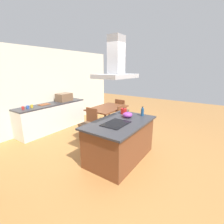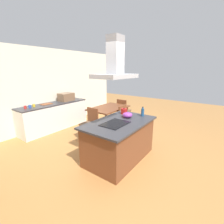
{
  "view_description": "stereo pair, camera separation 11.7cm",
  "coord_description": "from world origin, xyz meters",
  "px_view_note": "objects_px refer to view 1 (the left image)",
  "views": [
    {
      "loc": [
        -2.85,
        -1.73,
        2.03
      ],
      "look_at": [
        0.26,
        0.4,
        1.0
      ],
      "focal_mm": 25.43,
      "sensor_mm": 36.0,
      "label": 1
    },
    {
      "loc": [
        -2.78,
        -1.82,
        2.03
      ],
      "look_at": [
        0.26,
        0.4,
        1.0
      ],
      "focal_mm": 25.43,
      "sensor_mm": 36.0,
      "label": 2
    }
  ],
  "objects_px": {
    "cooktop": "(116,124)",
    "chair_at_left_end": "(90,121)",
    "mixing_bowl": "(128,115)",
    "chair_facing_island": "(124,117)",
    "cutting_board": "(44,104)",
    "dining_table": "(107,110)",
    "coffee_mug_red": "(23,108)",
    "coffee_mug_yellow": "(32,106)",
    "countertop_microwave": "(64,97)",
    "range_hood": "(116,65)",
    "coffee_mug_blue": "(28,107)",
    "chair_at_right_end": "(121,109)",
    "olive_oil_bottle": "(142,112)",
    "tea_kettle": "(124,111)"
  },
  "relations": [
    {
      "from": "cooktop",
      "to": "chair_facing_island",
      "type": "bearing_deg",
      "value": 24.34
    },
    {
      "from": "chair_at_left_end",
      "to": "range_hood",
      "type": "distance_m",
      "value": 2.22
    },
    {
      "from": "olive_oil_bottle",
      "to": "tea_kettle",
      "type": "bearing_deg",
      "value": 100.8
    },
    {
      "from": "countertop_microwave",
      "to": "range_hood",
      "type": "relative_size",
      "value": 0.56
    },
    {
      "from": "cooktop",
      "to": "cutting_board",
      "type": "distance_m",
      "value": 2.94
    },
    {
      "from": "coffee_mug_blue",
      "to": "coffee_mug_yellow",
      "type": "bearing_deg",
      "value": 6.3
    },
    {
      "from": "olive_oil_bottle",
      "to": "coffee_mug_yellow",
      "type": "xyz_separation_m",
      "value": [
        -1.08,
        3.1,
        -0.05
      ]
    },
    {
      "from": "cooktop",
      "to": "coffee_mug_blue",
      "type": "xyz_separation_m",
      "value": [
        -0.34,
        2.86,
        0.04
      ]
    },
    {
      "from": "coffee_mug_red",
      "to": "dining_table",
      "type": "bearing_deg",
      "value": -35.4
    },
    {
      "from": "coffee_mug_yellow",
      "to": "chair_at_left_end",
      "type": "distance_m",
      "value": 1.79
    },
    {
      "from": "coffee_mug_blue",
      "to": "chair_at_right_end",
      "type": "xyz_separation_m",
      "value": [
        2.86,
        -1.47,
        -0.44
      ]
    },
    {
      "from": "olive_oil_bottle",
      "to": "chair_at_right_end",
      "type": "relative_size",
      "value": 0.26
    },
    {
      "from": "dining_table",
      "to": "range_hood",
      "type": "height_order",
      "value": "range_hood"
    },
    {
      "from": "coffee_mug_red",
      "to": "dining_table",
      "type": "relative_size",
      "value": 0.06
    },
    {
      "from": "coffee_mug_yellow",
      "to": "chair_facing_island",
      "type": "height_order",
      "value": "coffee_mug_yellow"
    },
    {
      "from": "coffee_mug_blue",
      "to": "range_hood",
      "type": "distance_m",
      "value": 3.11
    },
    {
      "from": "mixing_bowl",
      "to": "dining_table",
      "type": "distance_m",
      "value": 1.75
    },
    {
      "from": "cutting_board",
      "to": "chair_at_left_end",
      "type": "relative_size",
      "value": 0.38
    },
    {
      "from": "tea_kettle",
      "to": "olive_oil_bottle",
      "type": "height_order",
      "value": "olive_oil_bottle"
    },
    {
      "from": "countertop_microwave",
      "to": "dining_table",
      "type": "distance_m",
      "value": 1.65
    },
    {
      "from": "countertop_microwave",
      "to": "chair_at_right_end",
      "type": "xyz_separation_m",
      "value": [
        1.51,
        -1.49,
        -0.53
      ]
    },
    {
      "from": "coffee_mug_red",
      "to": "coffee_mug_yellow",
      "type": "xyz_separation_m",
      "value": [
        0.27,
        0.01,
        0.0
      ]
    },
    {
      "from": "mixing_bowl",
      "to": "chair_at_left_end",
      "type": "distance_m",
      "value": 1.45
    },
    {
      "from": "mixing_bowl",
      "to": "chair_facing_island",
      "type": "height_order",
      "value": "mixing_bowl"
    },
    {
      "from": "chair_at_left_end",
      "to": "tea_kettle",
      "type": "bearing_deg",
      "value": -85.49
    },
    {
      "from": "dining_table",
      "to": "chair_at_right_end",
      "type": "distance_m",
      "value": 0.93
    },
    {
      "from": "chair_facing_island",
      "to": "tea_kettle",
      "type": "bearing_deg",
      "value": -150.86
    },
    {
      "from": "olive_oil_bottle",
      "to": "chair_facing_island",
      "type": "distance_m",
      "value": 1.29
    },
    {
      "from": "cooktop",
      "to": "chair_at_left_end",
      "type": "height_order",
      "value": "cooktop"
    },
    {
      "from": "cutting_board",
      "to": "range_hood",
      "type": "height_order",
      "value": "range_hood"
    },
    {
      "from": "tea_kettle",
      "to": "coffee_mug_blue",
      "type": "relative_size",
      "value": 2.36
    },
    {
      "from": "cutting_board",
      "to": "chair_facing_island",
      "type": "distance_m",
      "value": 2.63
    },
    {
      "from": "cooktop",
      "to": "chair_facing_island",
      "type": "relative_size",
      "value": 0.67
    },
    {
      "from": "cooktop",
      "to": "coffee_mug_blue",
      "type": "bearing_deg",
      "value": 96.83
    },
    {
      "from": "cooktop",
      "to": "coffee_mug_red",
      "type": "relative_size",
      "value": 6.67
    },
    {
      "from": "chair_at_left_end",
      "to": "cutting_board",
      "type": "bearing_deg",
      "value": 106.43
    },
    {
      "from": "countertop_microwave",
      "to": "chair_at_right_end",
      "type": "height_order",
      "value": "countertop_microwave"
    },
    {
      "from": "dining_table",
      "to": "chair_at_left_end",
      "type": "relative_size",
      "value": 1.57
    },
    {
      "from": "coffee_mug_blue",
      "to": "coffee_mug_yellow",
      "type": "distance_m",
      "value": 0.13
    },
    {
      "from": "chair_at_left_end",
      "to": "chair_at_right_end",
      "type": "distance_m",
      "value": 1.83
    },
    {
      "from": "mixing_bowl",
      "to": "coffee_mug_red",
      "type": "bearing_deg",
      "value": 109.78
    },
    {
      "from": "olive_oil_bottle",
      "to": "coffee_mug_yellow",
      "type": "relative_size",
      "value": 2.62
    },
    {
      "from": "tea_kettle",
      "to": "coffee_mug_blue",
      "type": "distance_m",
      "value": 2.83
    },
    {
      "from": "coffee_mug_blue",
      "to": "range_hood",
      "type": "xyz_separation_m",
      "value": [
        0.34,
        -2.86,
        1.16
      ]
    },
    {
      "from": "cooktop",
      "to": "range_hood",
      "type": "bearing_deg",
      "value": 0.0
    },
    {
      "from": "coffee_mug_red",
      "to": "chair_facing_island",
      "type": "bearing_deg",
      "value": -45.87
    },
    {
      "from": "countertop_microwave",
      "to": "coffee_mug_blue",
      "type": "xyz_separation_m",
      "value": [
        -1.35,
        -0.02,
        -0.09
      ]
    },
    {
      "from": "range_hood",
      "to": "countertop_microwave",
      "type": "bearing_deg",
      "value": 70.71
    },
    {
      "from": "coffee_mug_red",
      "to": "dining_table",
      "type": "distance_m",
      "value": 2.57
    },
    {
      "from": "chair_at_right_end",
      "to": "chair_facing_island",
      "type": "height_order",
      "value": "same"
    }
  ]
}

